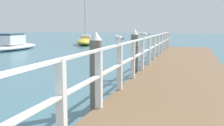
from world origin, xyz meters
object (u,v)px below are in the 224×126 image
object	(u,v)px
dock_piling_far	(135,54)
seagull_background	(144,34)
boat_3	(86,41)
dock_piling_near	(96,72)
boat_5	(15,44)
seagull_foreground	(119,38)

from	to	relation	value
dock_piling_far	seagull_background	world-z (taller)	dock_piling_far
boat_3	dock_piling_near	bearing A→B (deg)	94.21
boat_5	seagull_background	bearing A→B (deg)	137.45
boat_3	boat_5	world-z (taller)	boat_3
boat_5	dock_piling_near	bearing A→B (deg)	126.57
seagull_background	boat_5	distance (m)	16.01
dock_piling_far	seagull_background	distance (m)	0.86
dock_piling_near	dock_piling_far	world-z (taller)	same
dock_piling_near	boat_3	distance (m)	23.70
dock_piling_far	seagull_foreground	xyz separation A→B (m)	(0.37, -3.79, 0.74)
dock_piling_far	seagull_foreground	distance (m)	3.88
dock_piling_far	seagull_foreground	size ratio (longest dim) A/B	4.70
dock_piling_far	boat_3	world-z (taller)	boat_3
dock_piling_near	dock_piling_far	size ratio (longest dim) A/B	1.00
seagull_foreground	seagull_background	distance (m)	3.57
seagull_background	seagull_foreground	bearing A→B (deg)	169.22
dock_piling_far	boat_3	distance (m)	19.68
boat_3	dock_piling_far	bearing A→B (deg)	99.05
boat_3	boat_5	bearing A→B (deg)	49.84
dock_piling_far	boat_5	bearing A→B (deg)	141.30
dock_piling_far	seagull_foreground	bearing A→B (deg)	-84.36
dock_piling_near	boat_3	size ratio (longest dim) A/B	0.30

